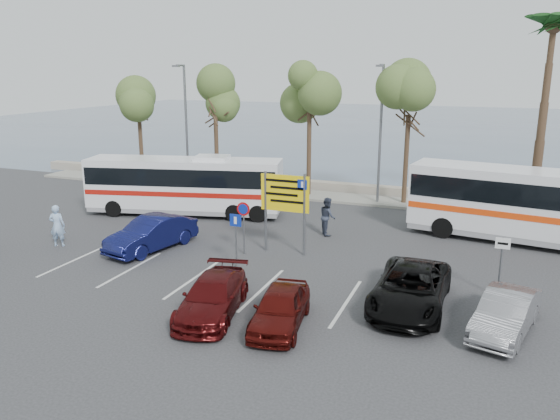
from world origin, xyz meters
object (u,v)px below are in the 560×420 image
(coach_bus_left, at_px, (185,187))
(car_maroon, at_px, (212,297))
(car_blue, at_px, (152,234))
(car_red, at_px, (280,308))
(pedestrian_far, at_px, (328,216))
(suv_black, at_px, (410,288))
(street_lamp_right, at_px, (380,127))
(street_lamp_left, at_px, (185,120))
(pedestrian_near, at_px, (57,226))
(direction_sign, at_px, (285,199))
(car_silver_b, at_px, (506,313))
(coach_bus_right, at_px, (542,209))

(coach_bus_left, bearing_deg, car_maroon, -55.28)
(car_blue, bearing_deg, car_red, -18.69)
(pedestrian_far, bearing_deg, suv_black, -174.22)
(street_lamp_right, bearing_deg, street_lamp_left, 180.00)
(street_lamp_left, relative_size, car_red, 2.16)
(pedestrian_near, bearing_deg, direction_sign, 175.84)
(direction_sign, bearing_deg, car_blue, -163.00)
(car_blue, xyz_separation_m, car_red, (8.12, -4.95, -0.11))
(suv_black, bearing_deg, car_blue, 170.50)
(car_red, bearing_deg, car_blue, 140.17)
(street_lamp_right, bearing_deg, car_maroon, -96.70)
(car_silver_b, relative_size, pedestrian_near, 2.01)
(car_red, bearing_deg, car_silver_b, 9.38)
(car_blue, distance_m, car_maroon, 7.57)
(suv_black, bearing_deg, car_maroon, -153.76)
(coach_bus_left, bearing_deg, street_lamp_left, 119.45)
(car_blue, relative_size, pedestrian_near, 2.31)
(car_maroon, relative_size, pedestrian_near, 2.21)
(direction_sign, xyz_separation_m, car_blue, (-5.73, -1.75, -1.69))
(street_lamp_left, relative_size, direction_sign, 2.23)
(car_red, distance_m, car_silver_b, 6.93)
(coach_bus_left, distance_m, car_red, 14.70)
(street_lamp_right, bearing_deg, car_silver_b, -64.82)
(street_lamp_left, bearing_deg, coach_bus_left, -60.55)
(suv_black, height_order, pedestrian_far, pedestrian_far)
(car_maroon, height_order, suv_black, suv_black)
(car_blue, height_order, suv_black, car_blue)
(street_lamp_right, height_order, coach_bus_right, street_lamp_right)
(pedestrian_far, bearing_deg, street_lamp_right, -37.87)
(car_red, bearing_deg, coach_bus_right, 47.50)
(suv_black, distance_m, pedestrian_far, 8.69)
(car_silver_b, bearing_deg, car_blue, -177.23)
(street_lamp_left, relative_size, car_blue, 1.79)
(direction_sign, distance_m, pedestrian_near, 10.52)
(direction_sign, relative_size, coach_bus_left, 0.33)
(suv_black, bearing_deg, direction_sign, 148.08)
(street_lamp_left, distance_m, coach_bus_right, 22.28)
(coach_bus_left, xyz_separation_m, car_red, (9.90, -10.82, -0.91))
(pedestrian_far, bearing_deg, street_lamp_left, 30.07)
(car_silver_b, bearing_deg, pedestrian_near, -171.44)
(car_maroon, distance_m, car_silver_b, 9.25)
(car_maroon, bearing_deg, car_blue, 127.53)
(coach_bus_left, distance_m, pedestrian_far, 8.54)
(pedestrian_near, bearing_deg, car_blue, 174.67)
(direction_sign, xyz_separation_m, suv_black, (6.00, -3.78, -1.72))
(coach_bus_left, relative_size, coach_bus_right, 0.91)
(direction_sign, height_order, pedestrian_far, direction_sign)
(suv_black, bearing_deg, street_lamp_right, 106.17)
(street_lamp_left, xyz_separation_m, direction_sign, (11.00, -10.32, -2.17))
(car_silver_b, bearing_deg, pedestrian_far, 149.16)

